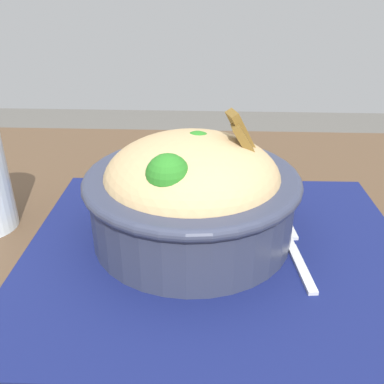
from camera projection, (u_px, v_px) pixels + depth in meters
table at (224, 324)px, 0.44m from camera, size 1.12×0.79×0.73m
placemat at (217, 250)px, 0.42m from camera, size 0.39×0.33×0.00m
bowl at (192, 191)px, 0.42m from camera, size 0.22×0.22×0.13m
fork at (291, 245)px, 0.43m from camera, size 0.03×0.14×0.00m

